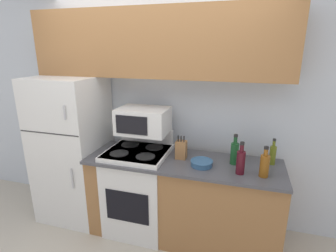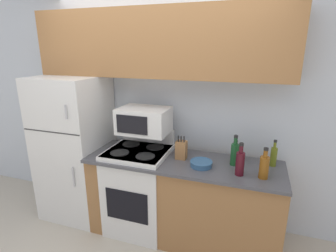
{
  "view_description": "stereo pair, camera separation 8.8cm",
  "coord_description": "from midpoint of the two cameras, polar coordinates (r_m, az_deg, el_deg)",
  "views": [
    {
      "loc": [
        0.91,
        -2.07,
        1.97
      ],
      "look_at": [
        0.21,
        0.27,
        1.24
      ],
      "focal_mm": 28.0,
      "sensor_mm": 36.0,
      "label": 1
    },
    {
      "loc": [
        0.99,
        -2.04,
        1.97
      ],
      "look_at": [
        0.21,
        0.27,
        1.24
      ],
      "focal_mm": 28.0,
      "sensor_mm": 36.0,
      "label": 2
    }
  ],
  "objects": [
    {
      "name": "ground_plane",
      "position": [
        3.0,
        -6.8,
        -24.46
      ],
      "size": [
        12.0,
        12.0,
        0.0
      ],
      "primitive_type": "plane",
      "color": "beige"
    },
    {
      "name": "wall_back",
      "position": [
        3.02,
        -2.22,
        3.37
      ],
      "size": [
        8.0,
        0.05,
        2.55
      ],
      "color": "silver",
      "rests_on": "ground_plane"
    },
    {
      "name": "lower_cabinets",
      "position": [
        2.87,
        2.24,
        -15.47
      ],
      "size": [
        1.94,
        0.64,
        0.89
      ],
      "color": "#9E6B3D",
      "rests_on": "ground_plane"
    },
    {
      "name": "refrigerator",
      "position": [
        3.28,
        -20.74,
        -4.69
      ],
      "size": [
        0.72,
        0.71,
        1.67
      ],
      "color": "white",
      "rests_on": "ground_plane"
    },
    {
      "name": "upper_cabinets",
      "position": [
        2.76,
        -3.72,
        17.5
      ],
      "size": [
        2.67,
        0.33,
        0.68
      ],
      "color": "#9E6B3D",
      "rests_on": "refrigerator"
    },
    {
      "name": "stove",
      "position": [
        2.98,
        -7.24,
        -13.4
      ],
      "size": [
        0.63,
        0.62,
        1.1
      ],
      "color": "white",
      "rests_on": "ground_plane"
    },
    {
      "name": "microwave",
      "position": [
        2.76,
        -6.32,
        1.15
      ],
      "size": [
        0.52,
        0.38,
        0.27
      ],
      "color": "white",
      "rests_on": "stove"
    },
    {
      "name": "knife_block",
      "position": [
        2.66,
        1.93,
        -5.17
      ],
      "size": [
        0.11,
        0.1,
        0.24
      ],
      "color": "#9E6B3D",
      "rests_on": "lower_cabinets"
    },
    {
      "name": "bowl",
      "position": [
        2.53,
        6.34,
        -8.0
      ],
      "size": [
        0.22,
        0.22,
        0.06
      ],
      "color": "#335B84",
      "rests_on": "lower_cabinets"
    },
    {
      "name": "bottle_olive_oil",
      "position": [
        2.7,
        20.96,
        -5.78
      ],
      "size": [
        0.06,
        0.06,
        0.26
      ],
      "color": "#5B6619",
      "rests_on": "lower_cabinets"
    },
    {
      "name": "bottle_cooking_spray",
      "position": [
        2.68,
        13.45,
        -5.59
      ],
      "size": [
        0.06,
        0.06,
        0.22
      ],
      "color": "gold",
      "rests_on": "lower_cabinets"
    },
    {
      "name": "bottle_wine_red",
      "position": [
        2.41,
        14.53,
        -7.48
      ],
      "size": [
        0.08,
        0.08,
        0.3
      ],
      "color": "#470F19",
      "rests_on": "lower_cabinets"
    },
    {
      "name": "bottle_wine_green",
      "position": [
        2.59,
        13.34,
        -5.63
      ],
      "size": [
        0.08,
        0.08,
        0.3
      ],
      "color": "#194C23",
      "rests_on": "lower_cabinets"
    },
    {
      "name": "bottle_whiskey",
      "position": [
        2.42,
        19.29,
        -8.0
      ],
      "size": [
        0.08,
        0.08,
        0.28
      ],
      "color": "brown",
      "rests_on": "lower_cabinets"
    }
  ]
}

